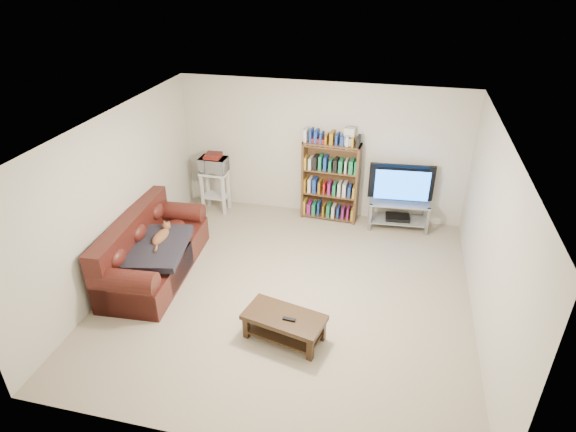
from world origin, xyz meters
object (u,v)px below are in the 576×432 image
(sofa, at_px, (150,254))
(bookshelf, at_px, (330,180))
(coffee_table, at_px, (284,323))
(tv_stand, at_px, (398,210))

(sofa, bearing_deg, bookshelf, 40.71)
(coffee_table, xyz_separation_m, bookshelf, (0.05, 3.23, 0.49))
(sofa, bearing_deg, tv_stand, 28.22)
(coffee_table, bearing_deg, tv_stand, 81.12)
(sofa, relative_size, bookshelf, 1.54)
(coffee_table, bearing_deg, bookshelf, 102.04)
(coffee_table, relative_size, tv_stand, 1.02)
(bookshelf, bearing_deg, sofa, -131.87)
(sofa, xyz_separation_m, coffee_table, (2.27, -0.93, -0.07))
(coffee_table, distance_m, bookshelf, 3.26)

